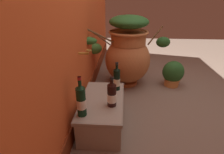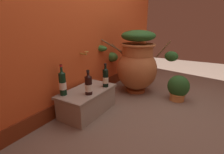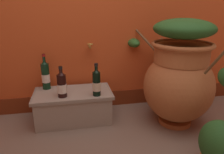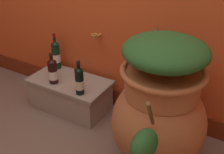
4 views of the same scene
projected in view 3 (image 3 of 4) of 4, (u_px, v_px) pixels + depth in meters
The scene contains 6 objects.
terracotta_urn at pixel (179, 75), 1.87m from camera, with size 0.65×1.18×0.96m.
stone_ledge at pixel (74, 104), 2.02m from camera, with size 0.72×0.40×0.29m.
wine_bottle_left at pixel (62, 84), 1.84m from camera, with size 0.08×0.08×0.28m.
wine_bottle_middle at pixel (46, 75), 2.02m from camera, with size 0.08×0.08×0.34m.
wine_bottle_right at pixel (97, 82), 1.86m from camera, with size 0.07×0.07×0.30m.
potted_shrub at pixel (220, 147), 1.36m from camera, with size 0.25×0.30×0.36m.
Camera 3 is at (-0.46, -1.02, 1.04)m, focal length 33.98 mm.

